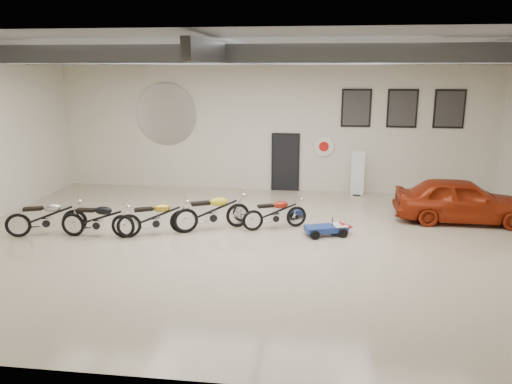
# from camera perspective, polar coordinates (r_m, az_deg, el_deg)

# --- Properties ---
(floor) EXTENTS (16.00, 12.00, 0.01)m
(floor) POSITION_cam_1_polar(r_m,az_deg,el_deg) (13.23, -0.66, -5.89)
(floor) COLOR tan
(floor) RESTS_ON ground
(ceiling) EXTENTS (16.00, 12.00, 0.01)m
(ceiling) POSITION_cam_1_polar(r_m,az_deg,el_deg) (12.44, -0.73, 16.30)
(ceiling) COLOR gray
(ceiling) RESTS_ON back_wall
(back_wall) EXTENTS (16.00, 0.02, 5.00)m
(back_wall) POSITION_cam_1_polar(r_m,az_deg,el_deg) (18.50, 1.89, 7.83)
(back_wall) COLOR beige
(back_wall) RESTS_ON floor
(ceiling_beams) EXTENTS (15.80, 11.80, 0.32)m
(ceiling_beams) POSITION_cam_1_polar(r_m,az_deg,el_deg) (12.43, -0.72, 15.15)
(ceiling_beams) COLOR #56585D
(ceiling_beams) RESTS_ON ceiling
(door) EXTENTS (0.92, 0.08, 2.10)m
(door) POSITION_cam_1_polar(r_m,az_deg,el_deg) (18.63, 3.38, 3.34)
(door) COLOR black
(door) RESTS_ON back_wall
(logo_plaque) EXTENTS (2.30, 0.06, 1.16)m
(logo_plaque) POSITION_cam_1_polar(r_m,az_deg,el_deg) (19.21, -10.22, 8.74)
(logo_plaque) COLOR silver
(logo_plaque) RESTS_ON back_wall
(poster_left) EXTENTS (1.05, 0.08, 1.35)m
(poster_left) POSITION_cam_1_polar(r_m,az_deg,el_deg) (18.37, 11.38, 9.40)
(poster_left) COLOR black
(poster_left) RESTS_ON back_wall
(poster_mid) EXTENTS (1.05, 0.08, 1.35)m
(poster_mid) POSITION_cam_1_polar(r_m,az_deg,el_deg) (18.55, 16.38, 9.15)
(poster_mid) COLOR black
(poster_mid) RESTS_ON back_wall
(poster_right) EXTENTS (1.05, 0.08, 1.35)m
(poster_right) POSITION_cam_1_polar(r_m,az_deg,el_deg) (18.87, 21.23, 8.84)
(poster_right) COLOR black
(poster_right) RESTS_ON back_wall
(oil_sign) EXTENTS (0.72, 0.10, 0.72)m
(oil_sign) POSITION_cam_1_polar(r_m,az_deg,el_deg) (18.48, 7.76, 5.19)
(oil_sign) COLOR white
(oil_sign) RESTS_ON back_wall
(banner_stand) EXTENTS (0.47, 0.22, 1.69)m
(banner_stand) POSITION_cam_1_polar(r_m,az_deg,el_deg) (18.24, 11.55, 2.19)
(banner_stand) COLOR white
(banner_stand) RESTS_ON floor
(motorcycle_silver) EXTENTS (2.17, 1.39, 1.08)m
(motorcycle_silver) POSITION_cam_1_polar(r_m,az_deg,el_deg) (14.88, -22.87, -2.56)
(motorcycle_silver) COLOR silver
(motorcycle_silver) RESTS_ON floor
(motorcycle_black) EXTENTS (2.04, 0.67, 1.06)m
(motorcycle_black) POSITION_cam_1_polar(r_m,az_deg,el_deg) (14.22, -17.67, -2.90)
(motorcycle_black) COLOR silver
(motorcycle_black) RESTS_ON floor
(motorcycle_gold) EXTENTS (2.13, 1.42, 1.06)m
(motorcycle_gold) POSITION_cam_1_polar(r_m,az_deg,el_deg) (13.98, -11.43, -2.77)
(motorcycle_gold) COLOR silver
(motorcycle_gold) RESTS_ON floor
(motorcycle_yellow) EXTENTS (2.25, 1.60, 1.13)m
(motorcycle_yellow) POSITION_cam_1_polar(r_m,az_deg,el_deg) (14.18, -5.03, -2.14)
(motorcycle_yellow) COLOR silver
(motorcycle_yellow) RESTS_ON floor
(motorcycle_red) EXTENTS (1.96, 1.29, 0.98)m
(motorcycle_red) POSITION_cam_1_polar(r_m,az_deg,el_deg) (14.26, 2.18, -2.33)
(motorcycle_red) COLOR silver
(motorcycle_red) RESTS_ON floor
(go_kart) EXTENTS (1.54, 1.05, 0.51)m
(go_kart) POSITION_cam_1_polar(r_m,az_deg,el_deg) (13.93, 8.49, -3.89)
(go_kart) COLOR navy
(go_kart) RESTS_ON floor
(vintage_car) EXTENTS (1.67, 3.93, 1.33)m
(vintage_car) POSITION_cam_1_polar(r_m,az_deg,el_deg) (16.10, 22.44, -0.86)
(vintage_car) COLOR #99270D
(vintage_car) RESTS_ON floor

